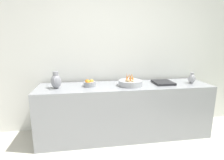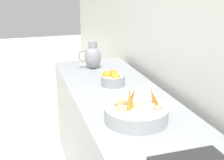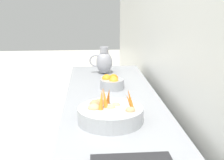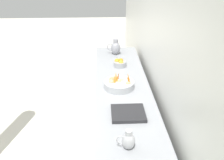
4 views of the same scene
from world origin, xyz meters
name	(u,v)px [view 1 (image 1 of 4)]	position (x,y,z in m)	size (l,w,h in m)	color
tile_wall_left	(147,44)	(-1.95, 0.47, 1.50)	(0.10, 8.28, 3.00)	silver
prep_counter	(125,110)	(-1.51, -0.03, 0.43)	(0.67, 2.74, 0.86)	gray
vegetable_colander	(130,83)	(-1.46, 0.04, 0.91)	(0.37, 0.37, 0.20)	#9EA0A5
orange_bowl	(89,83)	(-1.52, -0.60, 0.91)	(0.19, 0.19, 0.11)	gray
metal_pitcher_tall	(56,81)	(-1.48, -1.09, 0.98)	(0.21, 0.15, 0.25)	gray
metal_pitcher_short	(192,78)	(-1.46, 1.09, 0.95)	(0.16, 0.11, 0.18)	#A3A3A8
counter_sink_basin	(163,82)	(-1.51, 0.61, 0.88)	(0.34, 0.30, 0.04)	#232326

